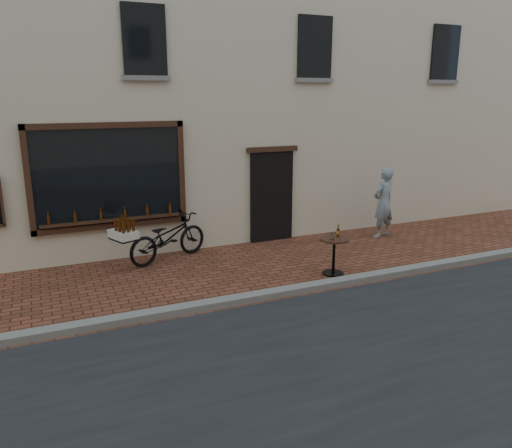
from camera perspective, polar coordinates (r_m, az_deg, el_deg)
name	(u,v)px	position (r m, az deg, el deg)	size (l,w,h in m)	color
ground	(258,304)	(8.74, 0.22, -9.16)	(90.00, 90.00, 0.00)	#542C1B
kerb	(253,297)	(8.89, -0.31, -8.33)	(90.00, 0.25, 0.12)	slate
shop_building	(158,36)	(14.26, -11.14, 20.29)	(28.00, 6.20, 10.00)	beige
cargo_bicycle	(166,237)	(10.98, -10.20, -1.48)	(2.32, 1.43, 1.10)	black
bistro_table	(334,249)	(10.09, 8.92, -2.79)	(0.59, 0.59, 1.01)	black
pedestrian	(383,203)	(12.92, 14.36, 2.38)	(0.65, 0.43, 1.78)	gray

